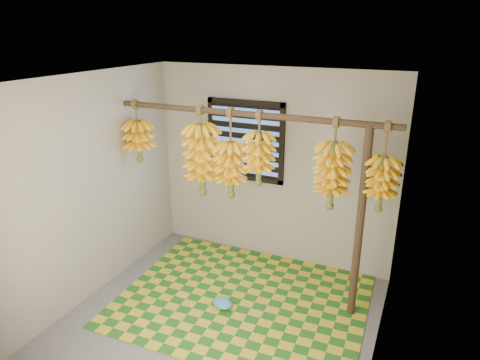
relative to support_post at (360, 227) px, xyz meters
The scene contains 16 objects.
floor 1.71m from the support_post, 149.74° to the right, with size 3.00×3.00×0.01m, color #525252.
ceiling 1.98m from the support_post, 149.74° to the right, with size 3.00×3.00×0.01m, color silver.
wall_back 1.46m from the support_post, 146.14° to the left, with size 3.00×0.01×2.40m, color gray.
wall_left 2.80m from the support_post, 165.49° to the right, with size 0.01×3.00×2.40m, color gray.
wall_right 0.79m from the support_post, 66.46° to the right, with size 0.01×3.00×2.40m, color gray.
window 1.80m from the support_post, 153.40° to the left, with size 1.00×0.04×1.00m.
hanging_pole 1.56m from the support_post, behind, with size 0.06×0.06×3.00m, color #3B281A.
support_post is the anchor object (origin of this frame).
woven_mat 1.52m from the support_post, 167.07° to the right, with size 2.59×2.07×0.01m, color #205C1B.
plastic_bag 1.64m from the support_post, 159.38° to the right, with size 0.23×0.17×0.09m, color #358CC6.
banana_bunch_a 2.61m from the support_post, behind, with size 0.34×0.34×0.71m.
banana_bunch_b 1.78m from the support_post, behind, with size 0.38×0.38×0.98m.
banana_bunch_c 1.43m from the support_post, behind, with size 0.35×0.35×0.96m.
banana_bunch_d 1.19m from the support_post, behind, with size 0.32×0.32×0.78m.
banana_bunch_e 0.57m from the support_post, behind, with size 0.35×0.35×0.91m.
banana_bunch_f 0.49m from the support_post, ahead, with size 0.30×0.30×0.85m.
Camera 1 is at (1.69, -3.17, 2.83)m, focal length 32.00 mm.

